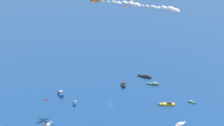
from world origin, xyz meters
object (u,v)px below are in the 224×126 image
Objects in this scene: marker_buoy at (47,99)px; wingwalker_wingman at (129,0)px; motorboat_offshore at (47,125)px; motorboat_inshore at (181,124)px; motorboat_outer_ring_a at (144,76)px; motorboat_outer_ring_b at (75,103)px; motorboat_far_port at (166,104)px; motorboat_far_stbd at (192,102)px; motorboat_trailing at (124,85)px; biplane_wingman at (130,4)px; motorboat_outer_ring_c at (153,84)px; biplane_lead at (96,0)px; motorboat_mid_cluster at (61,94)px.

wingwalker_wingman reaches higher than marker_buoy.
motorboat_offshore is 29.49m from marker_buoy.
motorboat_inshore is 0.63× the size of motorboat_outer_ring_a.
motorboat_inshore is at bearing -57.86° from motorboat_outer_ring_b.
motorboat_far_port is at bearing -38.50° from motorboat_outer_ring_b.
motorboat_far_stbd is 0.63× the size of motorboat_trailing.
motorboat_inshore is (-9.85, -19.39, -0.20)m from motorboat_far_port.
motorboat_outer_ring_c is at bearing 13.40° from biplane_wingman.
biplane_wingman is (-5.26, 38.43, 59.91)m from motorboat_inshore.
wingwalker_wingman is (-15.48, 18.98, 61.83)m from motorboat_far_port.
motorboat_outer_ring_b is 70.18m from wingwalker_wingman.
motorboat_offshore is 0.88× the size of biplane_lead.
motorboat_inshore is at bearing -36.69° from motorboat_offshore.
motorboat_far_port is 21.75m from motorboat_inshore.
wingwalker_wingman is at bearing 129.20° from motorboat_far_port.
motorboat_far_stbd is 91.78m from marker_buoy.
motorboat_trailing is 22.72m from motorboat_outer_ring_a.
motorboat_offshore is 65.64m from motorboat_trailing.
biplane_lead reaches higher than motorboat_far_port.
motorboat_offshore is 71.16m from biplane_lead.
motorboat_outer_ring_a is at bearing -10.19° from motorboat_mid_cluster.
motorboat_far_port is 1.54× the size of motorboat_outer_ring_b.
motorboat_mid_cluster is (-35.21, 70.50, 0.20)m from motorboat_inshore.
motorboat_far_stbd is at bearing -36.06° from motorboat_outer_ring_b.
biplane_wingman is at bearing -46.97° from motorboat_mid_cluster.
biplane_wingman reaches higher than motorboat_far_port.
motorboat_trailing is 21.04m from motorboat_outer_ring_c.
motorboat_inshore is 1.20× the size of motorboat_outer_ring_b.
motorboat_trailing is 65.58m from wingwalker_wingman.
motorboat_far_port reaches higher than motorboat_trailing.
biplane_lead is 4.90× the size of wingwalker_wingman.
motorboat_mid_cluster is at bearing 2.67° from marker_buoy.
motorboat_far_port reaches higher than motorboat_outer_ring_c.
motorboat_outer_ring_a reaches higher than motorboat_outer_ring_c.
motorboat_inshore is 0.82× the size of motorboat_trailing.
motorboat_far_port is 56.25m from motorboat_outer_ring_b.
wingwalker_wingman reaches higher than motorboat_far_port.
motorboat_inshore is at bearing -116.93° from motorboat_far_port.
motorboat_far_stbd is at bearing -67.74° from motorboat_trailing.
biplane_wingman is (-15.11, 19.03, 59.70)m from motorboat_far_port.
motorboat_outer_ring_c is at bearing -22.81° from motorboat_mid_cluster.
motorboat_outer_ring_c is at bearing 61.01° from motorboat_far_port.
motorboat_outer_ring_b is 0.75× the size of biplane_lead.
motorboat_far_port is at bearing -118.99° from motorboat_outer_ring_c.
wingwalker_wingman reaches higher than motorboat_offshore.
biplane_lead is (-26.52, 40.19, 63.81)m from motorboat_inshore.
biplane_lead is (31.33, -2.92, 63.82)m from motorboat_offshore.
motorboat_outer_ring_c is 4.91× the size of wingwalker_wingman.
motorboat_outer_ring_c is (-4.69, -13.49, -0.18)m from motorboat_outer_ring_a.
biplane_lead is at bearing -174.07° from motorboat_outer_ring_c.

